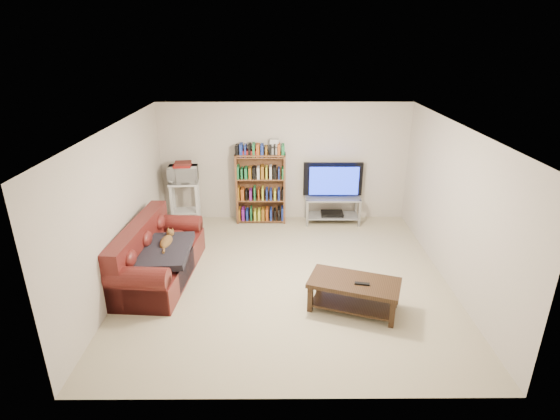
{
  "coord_description": "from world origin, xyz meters",
  "views": [
    {
      "loc": [
        -0.14,
        -6.05,
        3.58
      ],
      "look_at": [
        -0.1,
        0.4,
        1.0
      ],
      "focal_mm": 28.0,
      "sensor_mm": 36.0,
      "label": 1
    }
  ],
  "objects_px": {
    "sofa": "(156,259)",
    "tv_stand": "(332,205)",
    "coffee_table": "(354,289)",
    "bookshelf": "(261,187)"
  },
  "relations": [
    {
      "from": "tv_stand",
      "to": "bookshelf",
      "type": "distance_m",
      "value": 1.5
    },
    {
      "from": "sofa",
      "to": "tv_stand",
      "type": "height_order",
      "value": "sofa"
    },
    {
      "from": "bookshelf",
      "to": "coffee_table",
      "type": "bearing_deg",
      "value": -65.84
    },
    {
      "from": "sofa",
      "to": "tv_stand",
      "type": "xyz_separation_m",
      "value": [
        3.04,
        2.17,
        0.06
      ]
    },
    {
      "from": "sofa",
      "to": "bookshelf",
      "type": "distance_m",
      "value": 2.77
    },
    {
      "from": "sofa",
      "to": "coffee_table",
      "type": "relative_size",
      "value": 1.58
    },
    {
      "from": "coffee_table",
      "to": "sofa",
      "type": "bearing_deg",
      "value": -177.65
    },
    {
      "from": "coffee_table",
      "to": "tv_stand",
      "type": "xyz_separation_m",
      "value": [
        0.06,
        3.08,
        0.06
      ]
    },
    {
      "from": "coffee_table",
      "to": "bookshelf",
      "type": "relative_size",
      "value": 0.95
    },
    {
      "from": "coffee_table",
      "to": "tv_stand",
      "type": "distance_m",
      "value": 3.08
    }
  ]
}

